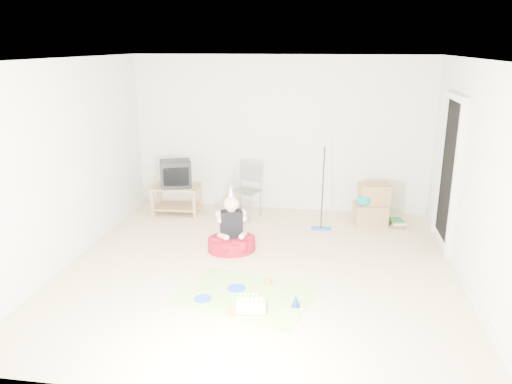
# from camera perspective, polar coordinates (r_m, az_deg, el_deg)

# --- Properties ---
(ground) EXTENTS (5.00, 5.00, 0.00)m
(ground) POSITION_cam_1_polar(r_m,az_deg,el_deg) (6.47, 0.35, -8.71)
(ground) COLOR beige
(ground) RESTS_ON ground
(doorway_recess) EXTENTS (0.02, 0.90, 2.05)m
(doorway_recess) POSITION_cam_1_polar(r_m,az_deg,el_deg) (7.39, 21.20, 1.82)
(doorway_recess) COLOR black
(doorway_recess) RESTS_ON ground
(tv_stand) EXTENTS (0.78, 0.51, 0.48)m
(tv_stand) POSITION_cam_1_polar(r_m,az_deg,el_deg) (8.49, -9.05, -0.61)
(tv_stand) COLOR #976D44
(tv_stand) RESTS_ON ground
(crt_tv) EXTENTS (0.61, 0.56, 0.43)m
(crt_tv) POSITION_cam_1_polar(r_m,az_deg,el_deg) (8.38, -9.18, 2.08)
(crt_tv) COLOR black
(crt_tv) RESTS_ON tv_stand
(folding_chair) EXTENTS (0.53, 0.52, 0.93)m
(folding_chair) POSITION_cam_1_polar(r_m,az_deg,el_deg) (8.14, -1.28, 0.08)
(folding_chair) COLOR gray
(folding_chair) RESTS_ON ground
(cardboard_boxes) EXTENTS (0.58, 0.48, 0.65)m
(cardboard_boxes) POSITION_cam_1_polar(r_m,az_deg,el_deg) (8.11, 13.05, -1.46)
(cardboard_boxes) COLOR #9E794C
(cardboard_boxes) RESTS_ON ground
(floor_mop) EXTENTS (0.31, 0.41, 1.23)m
(floor_mop) POSITION_cam_1_polar(r_m,az_deg,el_deg) (7.72, 7.53, -2.49)
(floor_mop) COLOR blue
(floor_mop) RESTS_ON ground
(book_pile) EXTENTS (0.24, 0.30, 0.12)m
(book_pile) POSITION_cam_1_polar(r_m,az_deg,el_deg) (8.18, 15.83, -3.39)
(book_pile) COLOR #236938
(book_pile) RESTS_ON ground
(seated_woman) EXTENTS (0.84, 0.84, 0.95)m
(seated_woman) POSITION_cam_1_polar(r_m,az_deg,el_deg) (6.93, -2.81, -5.08)
(seated_woman) COLOR maroon
(seated_woman) RESTS_ON ground
(party_mat) EXTENTS (1.67, 1.39, 0.01)m
(party_mat) POSITION_cam_1_polar(r_m,az_deg,el_deg) (5.81, -1.21, -11.81)
(party_mat) COLOR #EB3185
(party_mat) RESTS_ON ground
(birthday_cake) EXTENTS (0.35, 0.30, 0.15)m
(birthday_cake) POSITION_cam_1_polar(r_m,az_deg,el_deg) (5.52, -0.60, -12.94)
(birthday_cake) COLOR white
(birthday_cake) RESTS_ON party_mat
(blue_plate_near) EXTENTS (0.27, 0.27, 0.01)m
(blue_plate_near) POSITION_cam_1_polar(r_m,az_deg,el_deg) (5.97, -2.25, -10.93)
(blue_plate_near) COLOR blue
(blue_plate_near) RESTS_ON party_mat
(blue_plate_far) EXTENTS (0.24, 0.24, 0.01)m
(blue_plate_far) POSITION_cam_1_polar(r_m,az_deg,el_deg) (5.77, -6.11, -12.03)
(blue_plate_far) COLOR blue
(blue_plate_far) RESTS_ON party_mat
(orange_cup_near) EXTENTS (0.09, 0.09, 0.07)m
(orange_cup_near) POSITION_cam_1_polar(r_m,az_deg,el_deg) (6.03, 1.40, -10.26)
(orange_cup_near) COLOR orange
(orange_cup_near) RESTS_ON party_mat
(orange_cup_far) EXTENTS (0.10, 0.10, 0.09)m
(orange_cup_far) POSITION_cam_1_polar(r_m,az_deg,el_deg) (5.43, -2.76, -13.47)
(orange_cup_far) COLOR orange
(orange_cup_far) RESTS_ON party_mat
(blue_party_hat) EXTENTS (0.11, 0.11, 0.14)m
(blue_party_hat) POSITION_cam_1_polar(r_m,az_deg,el_deg) (5.58, 4.56, -12.28)
(blue_party_hat) COLOR #192CAF
(blue_party_hat) RESTS_ON party_mat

